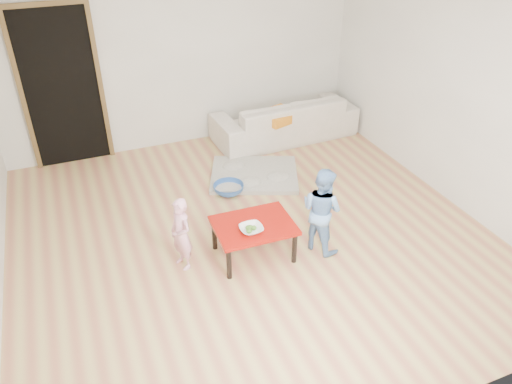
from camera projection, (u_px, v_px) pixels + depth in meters
floor at (249, 233)px, 5.50m from camera, size 5.00×5.00×0.01m
back_wall at (181, 54)px, 6.77m from camera, size 5.00×0.02×2.60m
right_wall at (455, 90)px, 5.61m from camera, size 0.02×5.00×2.60m
doorway at (62, 89)px, 6.39m from camera, size 1.02×0.08×2.11m
sofa at (284, 118)px, 7.38m from camera, size 2.14×0.92×0.61m
cushion at (279, 116)px, 7.05m from camera, size 0.59×0.56×0.13m
red_table at (254, 240)px, 5.08m from camera, size 0.80×0.61×0.39m
bowl at (251, 229)px, 4.85m from camera, size 0.23×0.23×0.06m
broccoli at (251, 229)px, 4.85m from camera, size 0.12×0.12×0.06m
child_pink at (181, 234)px, 4.84m from camera, size 0.27×0.33×0.78m
child_blue at (322, 210)px, 5.05m from camera, size 0.52×0.56×0.94m
basin at (229, 189)px, 6.17m from camera, size 0.38×0.38×0.12m
blanket at (254, 174)px, 6.53m from camera, size 1.38×1.28×0.06m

